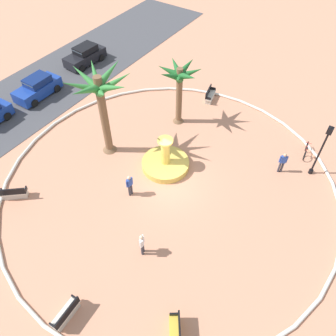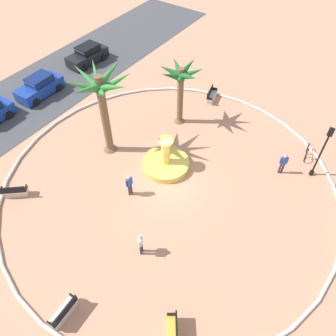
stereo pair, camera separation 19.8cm
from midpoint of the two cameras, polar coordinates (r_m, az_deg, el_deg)
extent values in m
plane|color=tan|center=(21.77, -0.06, -2.68)|extent=(80.00, 80.00, 0.00)
torus|color=silver|center=(21.69, -0.07, -2.51)|extent=(21.47, 21.47, 0.20)
cube|color=#424247|center=(30.62, -24.68, 9.80)|extent=(48.00, 8.00, 0.03)
cylinder|color=gold|center=(22.62, -0.69, 0.69)|extent=(3.22, 3.22, 0.45)
cylinder|color=#19567F|center=(22.65, -0.69, 0.63)|extent=(2.83, 2.83, 0.34)
cylinder|color=gold|center=(21.79, -0.72, 2.77)|extent=(0.58, 0.58, 1.87)
cylinder|color=#F1C954|center=(21.10, -0.74, 4.69)|extent=(1.03, 1.03, 0.12)
cylinder|color=brown|center=(24.90, 1.67, 12.11)|extent=(0.46, 0.46, 4.59)
cone|color=brown|center=(26.14, 1.57, 8.46)|extent=(0.87, 0.87, 0.50)
cone|color=#1E6028|center=(24.31, 2.94, 16.97)|extent=(1.76, 0.67, 0.97)
cone|color=#1E6028|center=(24.40, 1.09, 17.02)|extent=(1.48, 1.73, 1.04)
cone|color=#1E6028|center=(23.93, -0.10, 16.30)|extent=(1.13, 1.82, 1.09)
cone|color=#1E6028|center=(23.50, 0.15, 15.48)|extent=(1.79, 1.28, 1.19)
cone|color=#1E6028|center=(23.26, 1.64, 14.88)|extent=(1.76, 1.30, 1.31)
cone|color=#1E6028|center=(23.30, 3.08, 15.32)|extent=(1.02, 1.82, 1.06)
cone|color=#1E6028|center=(23.83, 3.68, 15.97)|extent=(1.41, 1.76, 1.14)
cylinder|color=brown|center=(22.34, -11.12, 8.58)|extent=(0.53, 0.53, 5.98)
cone|color=brown|center=(24.12, -10.20, 3.53)|extent=(1.01, 1.01, 0.50)
cone|color=#337F38|center=(21.46, -10.36, 15.74)|extent=(2.33, 0.69, 1.15)
cone|color=#337F38|center=(21.74, -12.64, 15.35)|extent=(1.83, 2.14, 1.42)
cone|color=#337F38|center=(21.55, -14.14, 14.75)|extent=(0.64, 2.29, 1.41)
cone|color=#337F38|center=(20.85, -14.93, 13.31)|extent=(2.12, 1.84, 1.45)
cone|color=#337F38|center=(20.23, -14.14, 12.67)|extent=(2.31, 0.62, 1.27)
cone|color=#337F38|center=(20.13, -11.56, 12.33)|extent=(1.77, 2.11, 1.60)
cone|color=#337F38|center=(20.24, -9.84, 13.38)|extent=(0.68, 2.31, 1.32)
cone|color=#337F38|center=(20.89, -9.35, 14.28)|extent=(2.00, 1.97, 1.52)
cube|color=gold|center=(16.96, 0.80, -26.30)|extent=(1.59, 1.33, 0.12)
cube|color=black|center=(16.67, 1.62, -25.99)|extent=(1.35, 0.99, 0.50)
cube|color=gold|center=(17.20, 0.79, -26.53)|extent=(1.47, 1.23, 0.39)
cube|color=black|center=(17.05, 0.71, -23.75)|extent=(0.33, 0.41, 0.24)
cube|color=beige|center=(17.92, -17.49, -22.56)|extent=(1.63, 0.59, 0.12)
cube|color=black|center=(17.56, -17.19, -22.60)|extent=(1.60, 0.17, 0.50)
cube|color=#B6ADA0|center=(18.15, -17.29, -22.84)|extent=(1.50, 0.54, 0.39)
cube|color=black|center=(17.71, -19.35, -24.18)|extent=(0.10, 0.45, 0.24)
cube|color=black|center=(17.90, -15.90, -20.61)|extent=(0.10, 0.45, 0.24)
cube|color=beige|center=(28.46, 7.09, 12.28)|extent=(1.67, 0.85, 0.12)
cube|color=black|center=(28.33, 6.72, 12.87)|extent=(1.58, 0.44, 0.50)
cube|color=#B6ADA0|center=(28.61, 7.04, 11.86)|extent=(1.54, 0.78, 0.39)
cube|color=black|center=(28.99, 7.53, 13.29)|extent=(0.18, 0.46, 0.24)
cube|color=black|center=(27.78, 6.68, 11.69)|extent=(0.18, 0.46, 0.24)
cube|color=beige|center=(22.89, -25.05, -3.77)|extent=(1.41, 1.55, 0.12)
cube|color=black|center=(22.55, -25.39, -3.70)|extent=(1.09, 1.27, 0.50)
cube|color=#B6ADA0|center=(23.07, -24.85, -4.17)|extent=(1.30, 1.42, 0.39)
cube|color=black|center=(23.07, -26.90, -3.66)|extent=(0.40, 0.35, 0.24)
cube|color=black|center=(22.53, -23.38, -3.43)|extent=(0.40, 0.35, 0.24)
cylinder|color=black|center=(23.12, 24.17, 2.15)|extent=(0.12, 0.12, 3.53)
cylinder|color=black|center=(24.19, 23.01, -0.53)|extent=(0.28, 0.28, 0.30)
cube|color=black|center=(21.88, 25.75, 5.79)|extent=(0.32, 0.32, 0.44)
sphere|color=#F2EDCC|center=(21.88, 25.75, 5.79)|extent=(0.22, 0.22, 0.22)
cone|color=black|center=(21.72, 25.99, 6.34)|extent=(0.20, 0.20, 0.18)
torus|color=black|center=(25.58, 22.44, 3.46)|extent=(0.72, 0.18, 0.72)
torus|color=black|center=(24.82, 22.11, 2.01)|extent=(0.72, 0.18, 0.72)
cylinder|color=#B21919|center=(25.05, 22.43, 3.13)|extent=(0.94, 0.21, 0.05)
cylinder|color=#B21919|center=(24.69, 22.41, 2.86)|extent=(0.04, 0.04, 0.30)
cube|color=black|center=(24.58, 22.52, 3.14)|extent=(0.21, 0.13, 0.06)
cylinder|color=#B21919|center=(25.31, 22.66, 3.99)|extent=(0.10, 0.44, 0.03)
cylinder|color=#33333D|center=(23.37, 18.70, 0.17)|extent=(0.14, 0.14, 0.89)
cylinder|color=#33333D|center=(23.32, 18.28, 0.19)|extent=(0.14, 0.14, 0.89)
cube|color=#2D4CA5|center=(22.84, 18.92, 1.41)|extent=(0.34, 0.39, 0.56)
sphere|color=tan|center=(22.57, 19.16, 2.11)|extent=(0.22, 0.22, 0.22)
cylinder|color=#2D4CA5|center=(22.91, 19.45, 1.38)|extent=(0.09, 0.09, 0.53)
cylinder|color=#2D4CA5|center=(22.78, 18.39, 1.44)|extent=(0.09, 0.09, 0.53)
cylinder|color=#33333D|center=(18.60, -4.75, -13.76)|extent=(0.14, 0.14, 0.92)
cylinder|color=#33333D|center=(18.69, -4.62, -13.29)|extent=(0.14, 0.14, 0.92)
cube|color=white|center=(18.00, -4.83, -12.39)|extent=(0.39, 0.32, 0.56)
sphere|color=beige|center=(17.66, -4.91, -11.74)|extent=(0.22, 0.22, 0.22)
cylinder|color=white|center=(17.90, -5.00, -12.98)|extent=(0.09, 0.09, 0.53)
cylinder|color=white|center=(18.11, -4.66, -11.80)|extent=(0.09, 0.09, 0.53)
cylinder|color=#33333D|center=(20.98, -6.90, -3.84)|extent=(0.14, 0.14, 0.90)
cylinder|color=#33333D|center=(21.05, -6.54, -3.56)|extent=(0.14, 0.14, 0.90)
cube|color=#2D4CA5|center=(20.45, -6.90, -2.42)|extent=(0.37, 0.25, 0.56)
sphere|color=beige|center=(20.15, -7.00, -1.68)|extent=(0.22, 0.22, 0.22)
cylinder|color=#2D4CA5|center=(20.36, -7.35, -2.76)|extent=(0.09, 0.09, 0.53)
cylinder|color=#2D4CA5|center=(20.54, -6.45, -2.07)|extent=(0.09, 0.09, 0.53)
cylinder|color=black|center=(29.10, -25.96, 7.94)|extent=(0.65, 0.24, 0.64)
cube|color=navy|center=(30.64, -21.56, 12.41)|extent=(4.02, 1.76, 0.90)
cube|color=navy|center=(30.36, -21.66, 13.72)|extent=(2.02, 1.47, 0.60)
cube|color=#333D47|center=(29.99, -22.88, 12.69)|extent=(0.31, 1.36, 0.51)
cylinder|color=black|center=(29.66, -22.05, 10.22)|extent=(0.64, 0.23, 0.64)
cylinder|color=black|center=(30.90, -24.11, 11.09)|extent=(0.64, 0.23, 0.64)
cylinder|color=black|center=(30.79, -18.66, 12.75)|extent=(0.64, 0.23, 0.64)
cylinder|color=black|center=(31.99, -20.78, 13.52)|extent=(0.64, 0.23, 0.64)
cube|color=black|center=(33.99, -14.17, 17.90)|extent=(4.09, 1.94, 0.90)
cube|color=black|center=(33.76, -14.15, 19.11)|extent=(2.08, 1.56, 0.60)
cube|color=#333D47|center=(33.31, -15.29, 18.32)|extent=(0.37, 1.38, 0.51)
cylinder|color=black|center=(32.90, -14.64, 16.10)|extent=(0.65, 0.26, 0.64)
cylinder|color=black|center=(34.10, -16.64, 16.85)|extent=(0.65, 0.26, 0.64)
cylinder|color=black|center=(34.24, -11.50, 18.00)|extent=(0.65, 0.26, 0.64)
cylinder|color=black|center=(35.40, -13.53, 18.68)|extent=(0.65, 0.26, 0.64)
camera|label=1|loc=(0.10, -90.27, -0.29)|focal=35.64mm
camera|label=2|loc=(0.10, 89.73, 0.29)|focal=35.64mm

